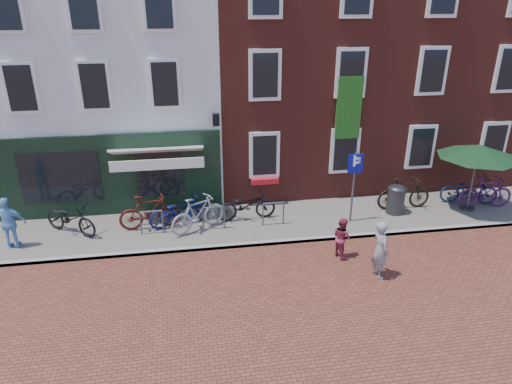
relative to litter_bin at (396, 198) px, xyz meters
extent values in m
plane|color=brown|center=(-4.96, -1.43, -0.68)|extent=(80.00, 80.00, 0.00)
cube|color=slate|center=(-3.96, 0.07, -0.63)|extent=(24.00, 3.00, 0.10)
cube|color=silver|center=(-9.96, 5.57, 3.82)|extent=(8.00, 8.00, 9.00)
cube|color=maroon|center=(-2.96, 5.57, 4.32)|extent=(6.00, 8.00, 10.00)
cube|color=maroon|center=(3.04, 5.57, 4.32)|extent=(6.00, 8.00, 10.00)
cylinder|color=#363638|center=(0.00, 0.00, -0.12)|extent=(0.61, 0.61, 0.92)
ellipsoid|color=#363638|center=(0.00, 0.00, 0.41)|extent=(0.61, 0.61, 0.28)
cylinder|color=#4C4C4F|center=(-1.78, -0.37, 0.66)|extent=(0.07, 0.07, 2.49)
cube|color=#0C1188|center=(-1.78, -0.39, 1.52)|extent=(0.50, 0.04, 0.65)
cylinder|color=#4C4C4F|center=(2.76, -0.13, -0.54)|extent=(0.50, 0.50, 0.08)
cylinder|color=#4C4C4F|center=(2.76, -0.13, 0.57)|extent=(0.06, 0.06, 2.31)
cone|color=#143618|center=(2.76, -0.13, 1.73)|extent=(2.75, 2.75, 0.45)
imported|color=gray|center=(-2.14, -3.58, 0.17)|extent=(0.50, 0.67, 1.70)
imported|color=maroon|center=(-2.81, -2.38, -0.05)|extent=(0.65, 0.74, 1.26)
imported|color=#74ABDF|center=(-12.63, -0.43, 0.24)|extent=(0.97, 0.42, 1.65)
imported|color=black|center=(-11.04, 0.24, -0.04)|extent=(2.10, 1.74, 1.08)
imported|color=#50140E|center=(-8.53, 0.17, 0.02)|extent=(2.03, 0.75, 1.20)
imported|color=#0D1652|center=(-7.57, 0.24, -0.04)|extent=(2.17, 1.26, 1.08)
imported|color=#98989A|center=(-6.96, -0.21, 0.02)|extent=(2.01, 1.46, 1.20)
imported|color=black|center=(-5.30, 0.32, -0.04)|extent=(2.10, 0.87, 1.08)
imported|color=black|center=(0.44, 0.29, 0.02)|extent=(1.99, 0.57, 1.20)
imported|color=navy|center=(3.04, 0.34, -0.04)|extent=(2.17, 1.22, 1.08)
imported|color=#461950|center=(3.40, -0.10, 0.02)|extent=(2.03, 0.73, 1.20)
camera|label=1|loc=(-7.21, -13.69, 6.53)|focal=31.92mm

